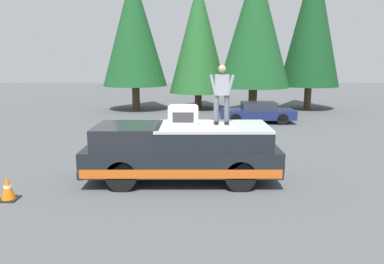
{
  "coord_description": "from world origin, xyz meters",
  "views": [
    {
      "loc": [
        -10.7,
        -0.41,
        3.49
      ],
      "look_at": [
        0.12,
        -0.44,
        1.35
      ],
      "focal_mm": 34.42,
      "sensor_mm": 36.0,
      "label": 1
    }
  ],
  "objects_px": {
    "parked_car_navy": "(257,112)",
    "traffic_cone": "(8,189)",
    "compressor_unit": "(183,115)",
    "person_on_truck_bed": "(222,93)",
    "pickup_truck": "(182,152)"
  },
  "relations": [
    {
      "from": "person_on_truck_bed",
      "to": "parked_car_navy",
      "type": "bearing_deg",
      "value": -15.96
    },
    {
      "from": "person_on_truck_bed",
      "to": "traffic_cone",
      "type": "height_order",
      "value": "person_on_truck_bed"
    },
    {
      "from": "compressor_unit",
      "to": "traffic_cone",
      "type": "distance_m",
      "value": 4.95
    },
    {
      "from": "pickup_truck",
      "to": "person_on_truck_bed",
      "type": "xyz_separation_m",
      "value": [
        0.17,
        -1.14,
        1.68
      ]
    },
    {
      "from": "parked_car_navy",
      "to": "traffic_cone",
      "type": "relative_size",
      "value": 6.61
    },
    {
      "from": "compressor_unit",
      "to": "parked_car_navy",
      "type": "xyz_separation_m",
      "value": [
        10.0,
        -3.93,
        -1.35
      ]
    },
    {
      "from": "person_on_truck_bed",
      "to": "pickup_truck",
      "type": "bearing_deg",
      "value": 98.66
    },
    {
      "from": "pickup_truck",
      "to": "parked_car_navy",
      "type": "distance_m",
      "value": 10.82
    },
    {
      "from": "pickup_truck",
      "to": "traffic_cone",
      "type": "distance_m",
      "value": 4.65
    },
    {
      "from": "parked_car_navy",
      "to": "compressor_unit",
      "type": "bearing_deg",
      "value": 158.56
    },
    {
      "from": "pickup_truck",
      "to": "person_on_truck_bed",
      "type": "distance_m",
      "value": 2.04
    },
    {
      "from": "parked_car_navy",
      "to": "traffic_cone",
      "type": "height_order",
      "value": "parked_car_navy"
    },
    {
      "from": "pickup_truck",
      "to": "compressor_unit",
      "type": "xyz_separation_m",
      "value": [
        0.07,
        -0.04,
        1.05
      ]
    },
    {
      "from": "traffic_cone",
      "to": "person_on_truck_bed",
      "type": "bearing_deg",
      "value": -73.02
    },
    {
      "from": "person_on_truck_bed",
      "to": "traffic_cone",
      "type": "relative_size",
      "value": 2.73
    }
  ]
}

